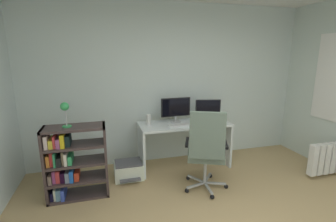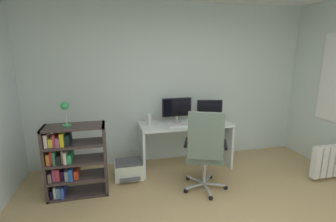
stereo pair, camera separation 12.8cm
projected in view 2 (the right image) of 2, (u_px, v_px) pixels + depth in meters
wall_back at (172, 84)px, 4.21m from camera, size 4.79×0.10×2.68m
desk at (185, 135)px, 3.99m from camera, size 1.47×0.60×0.76m
monitor_main at (177, 108)px, 3.96m from camera, size 0.49×0.18×0.40m
monitor_secondary at (210, 109)px, 4.09m from camera, size 0.42×0.18×0.35m
keyboard at (180, 125)px, 3.80m from camera, size 0.35×0.15×0.02m
computer_mouse at (194, 123)px, 3.87m from camera, size 0.09×0.11×0.03m
desktop_speaker at (149, 120)px, 3.84m from camera, size 0.07×0.07×0.17m
office_chair at (205, 149)px, 3.20m from camera, size 0.65×0.69×1.17m
bookshelf at (71, 161)px, 3.19m from camera, size 0.77×0.33×0.96m
desk_lamp at (65, 109)px, 3.02m from camera, size 0.11×0.11×0.31m
printer at (129, 169)px, 3.73m from camera, size 0.43×0.43×0.26m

